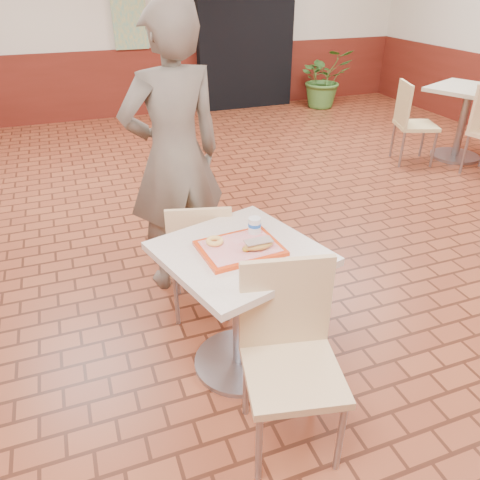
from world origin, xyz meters
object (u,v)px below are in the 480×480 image
object	(u,v)px
ring_donut	(215,241)
chair_second_left	(411,119)
chair_main_front	(290,349)
long_john_donut	(258,245)
customer	(175,157)
potted_plant	(324,78)
serving_tray	(240,248)
chair_main_back	(200,254)
second_table	(465,111)
paper_cup	(255,225)
main_table	(240,291)

from	to	relation	value
ring_donut	chair_second_left	size ratio (longest dim) A/B	0.10
chair_main_front	long_john_donut	bearing A→B (deg)	100.37
customer	chair_second_left	bearing A→B (deg)	-164.72
ring_donut	long_john_donut	world-z (taller)	long_john_donut
potted_plant	chair_main_front	bearing A→B (deg)	-120.69
potted_plant	serving_tray	bearing A→B (deg)	-123.48
ring_donut	serving_tray	bearing A→B (deg)	-31.29
ring_donut	potted_plant	xyz separation A→B (m)	(3.55, 5.12, -0.35)
chair_main_back	second_table	size ratio (longest dim) A/B	0.99
customer	long_john_donut	bearing A→B (deg)	88.77
chair_main_back	long_john_donut	xyz separation A→B (m)	(0.14, -0.59, 0.37)
paper_cup	potted_plant	bearing A→B (deg)	56.92
second_table	potted_plant	distance (m)	2.82
ring_donut	main_table	bearing A→B (deg)	-31.29
chair_main_back	paper_cup	bearing A→B (deg)	128.97
ring_donut	second_table	size ratio (longest dim) A/B	0.11
chair_second_left	chair_main_front	bearing A→B (deg)	154.60
chair_main_front	potted_plant	xyz separation A→B (m)	(3.37, 5.68, -0.05)
main_table	ring_donut	xyz separation A→B (m)	(-0.11, 0.07, 0.30)
serving_tray	potted_plant	distance (m)	6.23
main_table	chair_second_left	size ratio (longest dim) A/B	0.84
long_john_donut	serving_tray	bearing A→B (deg)	141.68
long_john_donut	chair_main_back	bearing A→B (deg)	103.73
potted_plant	main_table	bearing A→B (deg)	-123.48
main_table	customer	bearing A→B (deg)	95.24
long_john_donut	potted_plant	distance (m)	6.24
main_table	potted_plant	xyz separation A→B (m)	(3.43, 5.19, -0.06)
main_table	potted_plant	size ratio (longest dim) A/B	0.83
chair_main_front	second_table	xyz separation A→B (m)	(3.70, 2.89, 0.05)
long_john_donut	paper_cup	xyz separation A→B (m)	(0.05, 0.17, 0.02)
chair_main_back	ring_donut	distance (m)	0.59
chair_main_back	ring_donut	world-z (taller)	ring_donut
ring_donut	second_table	xyz separation A→B (m)	(3.88, 2.33, -0.25)
serving_tray	chair_main_front	bearing A→B (deg)	-82.98
customer	chair_second_left	distance (m)	3.52
chair_main_back	customer	distance (m)	0.67
long_john_donut	second_table	distance (m)	4.44
main_table	paper_cup	distance (m)	0.36
chair_main_front	serving_tray	world-z (taller)	chair_main_front
second_table	chair_second_left	size ratio (longest dim) A/B	0.91
second_table	serving_tray	bearing A→B (deg)	-147.53
main_table	chair_main_front	size ratio (longest dim) A/B	0.84
ring_donut	potted_plant	bearing A→B (deg)	55.30
chair_main_back	paper_cup	xyz separation A→B (m)	(0.19, -0.43, 0.39)
long_john_donut	chair_second_left	size ratio (longest dim) A/B	0.18
chair_main_back	potted_plant	distance (m)	5.83
ring_donut	customer	bearing A→B (deg)	88.65
customer	second_table	size ratio (longest dim) A/B	2.25
paper_cup	chair_second_left	size ratio (longest dim) A/B	0.09
chair_main_back	serving_tray	xyz separation A→B (m)	(0.07, -0.53, 0.33)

